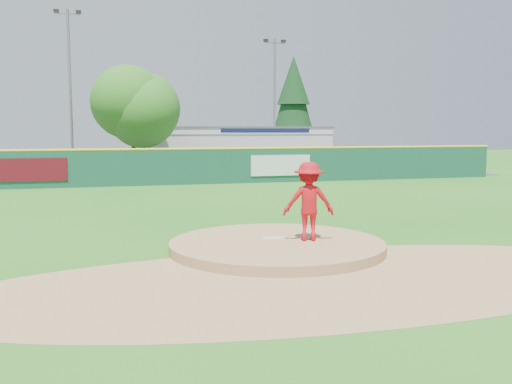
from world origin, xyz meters
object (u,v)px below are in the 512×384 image
object	(u,v)px
van	(202,166)
deciduous_tree	(133,107)
conifer_tree	(293,102)
pool_building_grp	(228,147)
pitcher	(309,201)
light_pole_left	(70,85)
light_pole_right	(274,98)

from	to	relation	value
van	deciduous_tree	size ratio (longest dim) A/B	0.69
van	conifer_tree	xyz separation A→B (m)	(10.77, 12.89, 4.81)
pool_building_grp	deciduous_tree	size ratio (longest dim) A/B	2.07
pitcher	conifer_tree	bearing A→B (deg)	-95.47
deciduous_tree	light_pole_left	distance (m)	4.72
pitcher	pool_building_grp	bearing A→B (deg)	-86.00
van	conifer_tree	distance (m)	17.48
pool_building_grp	light_pole_right	world-z (taller)	light_pole_right
light_pole_right	conifer_tree	bearing A→B (deg)	60.26
van	light_pole_right	world-z (taller)	light_pole_right
deciduous_tree	conifer_tree	size ratio (longest dim) A/B	0.77
pool_building_grp	light_pole_right	bearing A→B (deg)	-44.95
pool_building_grp	light_pole_right	xyz separation A→B (m)	(3.00, -2.99, 3.88)
van	light_pole_left	bearing A→B (deg)	41.71
pitcher	deciduous_tree	xyz separation A→B (m)	(-2.81, 25.12, 3.30)
van	deciduous_tree	distance (m)	6.00
pool_building_grp	conifer_tree	distance (m)	8.95
van	light_pole_right	distance (m)	10.19
pool_building_grp	van	bearing A→B (deg)	-113.02
pitcher	light_pole_right	size ratio (longest dim) A/B	0.20
conifer_tree	light_pole_right	distance (m)	8.06
pool_building_grp	light_pole_left	size ratio (longest dim) A/B	1.38
light_pole_right	van	bearing A→B (deg)	-138.99
van	conifer_tree	world-z (taller)	conifer_tree
deciduous_tree	van	bearing A→B (deg)	-24.11
pitcher	light_pole_left	bearing A→B (deg)	-62.72
conifer_tree	light_pole_right	world-z (taller)	light_pole_right
pitcher	light_pole_left	size ratio (longest dim) A/B	0.18
pitcher	deciduous_tree	world-z (taller)	deciduous_tree
pitcher	van	bearing A→B (deg)	-80.31
pitcher	van	xyz separation A→B (m)	(1.42, 23.22, -0.53)
pool_building_grp	light_pole_left	distance (m)	13.72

